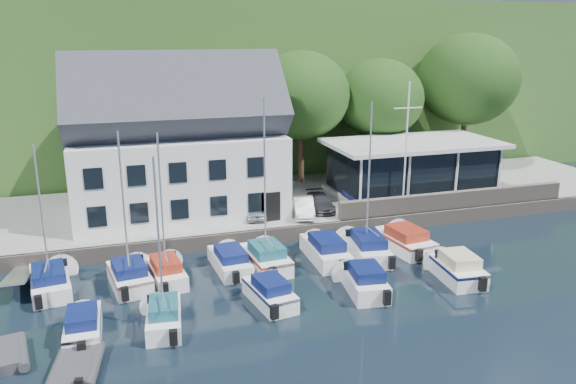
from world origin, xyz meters
name	(u,v)px	position (x,y,z in m)	size (l,w,h in m)	color
ground	(372,318)	(0.00, 0.00, 0.00)	(180.00, 180.00, 0.00)	black
quay	(272,205)	(0.00, 17.50, 0.50)	(60.00, 13.00, 1.00)	#959690
quay_face	(299,233)	(0.00, 11.00, 0.50)	(60.00, 0.30, 1.00)	#695E54
hillside	(188,70)	(0.00, 62.00, 8.00)	(160.00, 75.00, 16.00)	#345921
field_patch	(229,13)	(8.00, 70.00, 16.15)	(50.00, 30.00, 0.30)	#5E7038
harbor_building	(178,151)	(-7.00, 16.50, 5.35)	(14.40, 8.20, 8.70)	silver
club_pavilion	(412,167)	(11.00, 16.00, 3.05)	(13.20, 7.20, 4.10)	black
seawall	(455,200)	(12.00, 11.40, 1.60)	(18.00, 0.50, 1.20)	#695E54
gangway	(23,285)	(-16.50, 9.00, 0.00)	(1.20, 6.00, 1.40)	silver
car_silver	(253,209)	(-2.40, 13.71, 1.58)	(1.38, 3.43, 1.17)	#BDBCC1
car_white	(304,207)	(0.99, 12.97, 1.61)	(1.30, 3.73, 1.23)	silver
car_dgrey	(320,202)	(2.57, 13.92, 1.55)	(1.53, 3.76, 1.09)	#2B2B2F
car_blue	(361,198)	(5.73, 13.88, 1.61)	(1.40, 3.55, 1.21)	navy
flagpole	(406,147)	(8.35, 12.42, 5.51)	(2.16, 0.20, 9.02)	silver
tree_1	(119,136)	(-10.74, 21.82, 5.69)	(6.87, 6.87, 9.38)	black
tree_2	(232,123)	(-2.15, 21.25, 6.38)	(7.87, 7.87, 10.76)	black
tree_3	(301,118)	(3.75, 21.72, 6.44)	(7.96, 7.96, 10.88)	black
tree_4	(379,119)	(10.78, 21.57, 6.08)	(7.44, 7.44, 10.17)	black
tree_5	(466,103)	(19.28, 21.50, 7.12)	(8.95, 8.95, 12.24)	black
boat_r1_0	(42,214)	(-14.97, 7.80, 4.27)	(2.05, 6.29, 8.54)	white
boat_r1_1	(124,206)	(-10.93, 7.07, 4.55)	(2.05, 5.46, 9.10)	white
boat_r1_2	(162,207)	(-8.99, 7.26, 4.24)	(1.75, 5.78, 8.48)	white
boat_r1_3	(230,258)	(-5.32, 7.69, 0.67)	(1.89, 5.98, 1.34)	white
boat_r1_4	(265,189)	(-3.29, 7.27, 4.76)	(2.11, 5.85, 9.52)	white
boat_r1_5	(325,248)	(0.44, 7.37, 0.78)	(2.03, 6.59, 1.56)	white
boat_r1_6	(369,183)	(3.04, 7.16, 4.63)	(2.05, 6.90, 9.27)	white
boat_r1_7	(404,238)	(5.77, 7.45, 0.77)	(2.25, 6.29, 1.53)	white
boat_r2_0	(83,323)	(-13.13, 2.30, 0.69)	(1.67, 5.20, 1.37)	white
boat_r2_1	(159,240)	(-9.59, 2.06, 4.33)	(1.68, 5.19, 8.66)	white
boat_r2_2	(270,290)	(-4.26, 2.93, 0.72)	(1.73, 5.18, 1.43)	white
boat_r2_3	(364,278)	(0.84, 2.70, 0.77)	(1.94, 5.36, 1.53)	white
boat_r2_4	(457,266)	(6.39, 2.65, 0.78)	(2.06, 5.53, 1.57)	white
dinghy_0	(5,353)	(-16.18, 1.26, 0.35)	(1.80, 3.00, 0.70)	#343538
dinghy_1	(75,367)	(-13.33, -0.75, 0.38)	(1.95, 3.24, 0.76)	#343538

